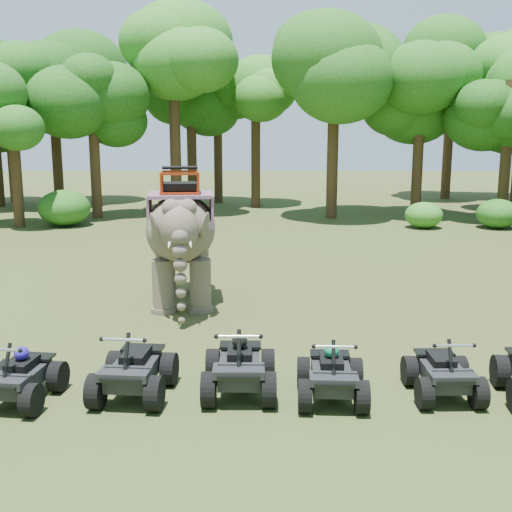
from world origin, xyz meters
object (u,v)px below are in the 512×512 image
object	(u,v)px
elephant	(181,237)
atv_3	(332,367)
atv_1	(134,362)
atv_0	(19,370)
atv_4	(443,365)
atv_2	(240,359)

from	to	relation	value
elephant	atv_3	size ratio (longest dim) A/B	2.68
atv_1	atv_0	bearing A→B (deg)	-167.58
atv_0	atv_4	size ratio (longest dim) A/B	1.01
elephant	atv_3	distance (m)	7.20
elephant	atv_0	size ratio (longest dim) A/B	2.73
atv_1	atv_4	size ratio (longest dim) A/B	1.10
atv_3	atv_4	world-z (taller)	atv_3
atv_1	atv_4	xyz separation A→B (m)	(5.46, -0.02, -0.06)
atv_0	atv_2	bearing A→B (deg)	12.63
atv_2	elephant	bearing A→B (deg)	105.78
elephant	atv_4	xyz separation A→B (m)	(5.29, -6.14, -1.23)
elephant	atv_0	distance (m)	6.81
atv_2	atv_0	bearing A→B (deg)	-174.65
atv_0	atv_4	distance (m)	7.40
atv_3	atv_4	xyz separation A→B (m)	(1.98, 0.14, -0.02)
elephant	atv_0	bearing A→B (deg)	-114.20
elephant	atv_4	distance (m)	8.19
atv_0	atv_1	size ratio (longest dim) A/B	0.92
atv_2	atv_4	bearing A→B (deg)	-1.99
atv_3	atv_4	distance (m)	1.99
atv_1	atv_2	bearing A→B (deg)	8.68
atv_3	atv_2	bearing A→B (deg)	173.23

